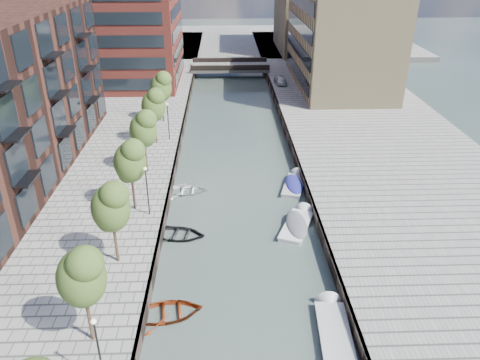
{
  "coord_description": "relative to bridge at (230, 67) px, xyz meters",
  "views": [
    {
      "loc": [
        -1.19,
        -8.07,
        20.15
      ],
      "look_at": [
        0.0,
        24.82,
        3.5
      ],
      "focal_mm": 35.0,
      "sensor_mm": 36.0,
      "label": 1
    }
  ],
  "objects": [
    {
      "name": "water",
      "position": [
        0.0,
        -32.0,
        -1.39
      ],
      "size": [
        300.0,
        300.0,
        0.0
      ],
      "primitive_type": "plane",
      "color": "#38473F",
      "rests_on": "ground"
    },
    {
      "name": "quay_right",
      "position": [
        16.0,
        -32.0,
        -0.89
      ],
      "size": [
        20.0,
        140.0,
        1.0
      ],
      "primitive_type": "cube",
      "color": "gray",
      "rests_on": "ground"
    },
    {
      "name": "quay_wall_left",
      "position": [
        -6.1,
        -32.0,
        -0.89
      ],
      "size": [
        0.25,
        140.0,
        1.0
      ],
      "primitive_type": "cube",
      "color": "#332823",
      "rests_on": "ground"
    },
    {
      "name": "quay_wall_right",
      "position": [
        6.1,
        -32.0,
        -0.89
      ],
      "size": [
        0.25,
        140.0,
        1.0
      ],
      "primitive_type": "cube",
      "color": "#332823",
      "rests_on": "ground"
    },
    {
      "name": "far_closure",
      "position": [
        0.0,
        28.0,
        -0.89
      ],
      "size": [
        80.0,
        40.0,
        1.0
      ],
      "primitive_type": "cube",
      "color": "gray",
      "rests_on": "ground"
    },
    {
      "name": "tan_block_near",
      "position": [
        16.0,
        -10.0,
        6.61
      ],
      "size": [
        12.0,
        25.0,
        14.0
      ],
      "primitive_type": "cube",
      "color": "tan",
      "rests_on": "quay_right"
    },
    {
      "name": "tan_block_far",
      "position": [
        16.0,
        16.0,
        7.61
      ],
      "size": [
        12.0,
        20.0,
        16.0
      ],
      "primitive_type": "cube",
      "color": "tan",
      "rests_on": "quay_right"
    },
    {
      "name": "bridge",
      "position": [
        0.0,
        0.0,
        0.0
      ],
      "size": [
        13.0,
        6.0,
        1.3
      ],
      "color": "gray",
      "rests_on": "ground"
    },
    {
      "name": "tree_1",
      "position": [
        -8.5,
        -61.0,
        3.92
      ],
      "size": [
        2.5,
        2.5,
        5.95
      ],
      "color": "#382619",
      "rests_on": "quay_left"
    },
    {
      "name": "tree_2",
      "position": [
        -8.5,
        -54.0,
        3.92
      ],
      "size": [
        2.5,
        2.5,
        5.95
      ],
      "color": "#382619",
      "rests_on": "quay_left"
    },
    {
      "name": "tree_3",
      "position": [
        -8.5,
        -47.0,
        3.92
      ],
      "size": [
        2.5,
        2.5,
        5.95
      ],
      "color": "#382619",
      "rests_on": "quay_left"
    },
    {
      "name": "tree_4",
      "position": [
        -8.5,
        -40.0,
        3.92
      ],
      "size": [
        2.5,
        2.5,
        5.95
      ],
      "color": "#382619",
      "rests_on": "quay_left"
    },
    {
      "name": "tree_5",
      "position": [
        -8.5,
        -33.0,
        3.92
      ],
      "size": [
        2.5,
        2.5,
        5.95
      ],
      "color": "#382619",
      "rests_on": "quay_left"
    },
    {
      "name": "tree_6",
      "position": [
        -8.5,
        -26.0,
        3.92
      ],
      "size": [
        2.5,
        2.5,
        5.95
      ],
      "color": "#382619",
      "rests_on": "quay_left"
    },
    {
      "name": "lamp_0",
      "position": [
        -7.2,
        -64.0,
        2.12
      ],
      "size": [
        0.24,
        0.24,
        4.12
      ],
      "color": "black",
      "rests_on": "quay_left"
    },
    {
      "name": "lamp_1",
      "position": [
        -7.2,
        -48.0,
        2.12
      ],
      "size": [
        0.24,
        0.24,
        4.12
      ],
      "color": "black",
      "rests_on": "quay_left"
    },
    {
      "name": "lamp_2",
      "position": [
        -7.2,
        -32.0,
        2.12
      ],
      "size": [
        0.24,
        0.24,
        4.12
      ],
      "color": "black",
      "rests_on": "quay_left"
    },
    {
      "name": "sloop_2",
      "position": [
        -4.77,
        -58.31,
        -1.39
      ],
      "size": [
        4.8,
        3.79,
        0.9
      ],
      "primitive_type": "imported",
      "rotation": [
        0.0,
        0.0,
        1.74
      ],
      "color": "maroon",
      "rests_on": "ground"
    },
    {
      "name": "sloop_3",
      "position": [
        -4.81,
        -42.59,
        -1.39
      ],
      "size": [
        4.24,
        3.05,
        0.87
      ],
      "primitive_type": "imported",
      "rotation": [
        0.0,
        0.0,
        1.59
      ],
      "color": "white",
      "rests_on": "ground"
    },
    {
      "name": "sloop_4",
      "position": [
        -4.85,
        -49.75,
        -1.39
      ],
      "size": [
        4.67,
        3.69,
        0.87
      ],
      "primitive_type": "imported",
      "rotation": [
        0.0,
        0.0,
        1.4
      ],
      "color": "black",
      "rests_on": "ground"
    },
    {
      "name": "motorboat_2",
      "position": [
        4.99,
        -59.65,
        -1.29
      ],
      "size": [
        2.12,
        5.24,
        1.71
      ],
      "color": "beige",
      "rests_on": "ground"
    },
    {
      "name": "motorboat_3",
      "position": [
        5.29,
        -41.66,
        -1.19
      ],
      "size": [
        2.95,
        5.11,
        1.61
      ],
      "color": "#B5B4B3",
      "rests_on": "ground"
    },
    {
      "name": "motorboat_4",
      "position": [
        4.57,
        -48.57,
        -1.18
      ],
      "size": [
        3.54,
        5.39,
        1.7
      ],
      "color": "white",
      "rests_on": "ground"
    },
    {
      "name": "car",
      "position": [
        7.5,
        -9.87,
        0.25
      ],
      "size": [
        1.97,
        3.93,
        1.29
      ],
      "primitive_type": "imported",
      "rotation": [
        0.0,
        0.0,
        0.12
      ],
      "color": "silver",
      "rests_on": "quay_right"
    }
  ]
}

